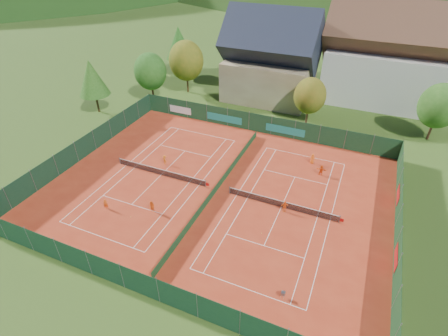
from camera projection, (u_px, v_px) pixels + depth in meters
ground at (217, 190)px, 42.50m from camera, size 600.00×600.00×0.00m
clay_pad at (217, 190)px, 42.49m from camera, size 40.00×32.00×0.01m
court_markings_left at (161, 175)px, 45.10m from camera, size 11.03×23.83×0.00m
court_markings_right at (281, 207)px, 39.87m from camera, size 11.03×23.83×0.00m
tennis_net_left at (162, 172)px, 44.77m from camera, size 13.30×0.10×1.02m
tennis_net_right at (283, 204)px, 39.54m from camera, size 13.30×0.10×1.02m
court_divider at (217, 187)px, 42.21m from camera, size 0.03×28.80×1.00m
fence_north at (257, 123)px, 53.90m from camera, size 40.00×0.10×3.00m
fence_south at (140, 283)px, 29.54m from camera, size 40.00×0.04×3.00m
fence_west at (85, 146)px, 48.17m from camera, size 0.04×32.00×3.00m
fence_east at (398, 227)px, 35.16m from camera, size 0.09×32.00×3.00m
chalet at (271, 62)px, 62.40m from camera, size 16.20×12.00×16.00m
hotel_block_a at (387, 61)px, 60.30m from camera, size 21.60×11.00×17.25m
tree_west_front at (150, 71)px, 61.75m from camera, size 5.72×5.72×8.69m
tree_west_mid at (186, 61)px, 64.59m from camera, size 6.44×6.44×9.78m
tree_west_back at (179, 43)px, 72.22m from camera, size 5.60×5.60×10.00m
tree_center at (310, 96)px, 54.49m from camera, size 5.01×5.01×7.60m
tree_east_front at (439, 106)px, 49.74m from camera, size 5.72×5.72×8.69m
tree_west_side at (92, 78)px, 57.28m from camera, size 5.04×5.04×9.00m
mountain_backdrop at (401, 48)px, 232.20m from camera, size 820.00×530.00×242.00m
ball_hopper at (283, 293)px, 29.83m from camera, size 0.34×0.34×0.80m
loose_ball_0 at (131, 217)px, 38.49m from camera, size 0.07×0.07×0.07m
loose_ball_1 at (202, 243)px, 35.28m from camera, size 0.07×0.07×0.07m
loose_ball_2 at (242, 190)px, 42.41m from camera, size 0.07×0.07×0.07m
loose_ball_3 at (222, 160)px, 48.04m from camera, size 0.07×0.07×0.07m
loose_ball_4 at (262, 233)px, 36.44m from camera, size 0.07×0.07×0.07m
player_left_near at (106, 204)px, 39.33m from camera, size 0.58×0.53×1.32m
player_left_mid at (152, 207)px, 38.84m from camera, size 0.75×0.61×1.45m
player_left_far at (165, 160)px, 46.83m from camera, size 1.00×0.84×1.34m
player_right_near at (285, 206)px, 38.88m from camera, size 0.92×0.71×1.45m
player_right_far_a at (312, 159)px, 46.93m from camera, size 0.78×0.57×1.46m
player_right_far_b at (321, 170)px, 44.73m from camera, size 1.36×0.50×1.45m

